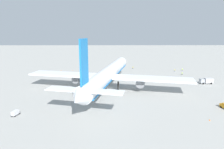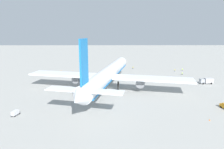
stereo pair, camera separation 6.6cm
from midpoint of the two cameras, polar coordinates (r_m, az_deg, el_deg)
The scene contains 11 objects.
ground_plane at distance 91.84m, azimuth -0.86°, elevation -4.00°, with size 600.00×600.00×0.00m, color #9E9E99.
airliner at distance 88.67m, azimuth -1.04°, elevation 0.18°, with size 78.12×74.66×24.27m.
service_truck_1 at distance 110.13m, azimuth 26.25°, elevation -1.66°, with size 2.94×6.66×2.90m.
baggage_cart_0 at distance 69.81m, azimuth -26.76°, elevation -10.12°, with size 3.47×2.10×1.54m.
ground_worker_0 at distance 139.70m, azimuth 6.24°, elevation 2.05°, with size 0.45×0.45×1.74m.
ground_worker_1 at distance 126.80m, azimuth 20.11°, elevation 0.28°, with size 0.47×0.47×1.75m.
ground_worker_2 at distance 136.22m, azimuth 18.17°, elevation 1.19°, with size 0.56×0.56×1.61m.
ground_worker_3 at distance 139.97m, azimuth 20.16°, elevation 1.37°, with size 0.40×0.40×1.72m.
traffic_cone_1 at distance 66.25m, azimuth 27.01°, elevation -11.89°, with size 0.36×0.36×0.55m, color orange.
traffic_cone_3 at distance 137.08m, azimuth -14.88°, elevation 1.24°, with size 0.36×0.36×0.55m, color orange.
traffic_cone_4 at distance 135.80m, azimuth -11.56°, elevation 1.30°, with size 0.36×0.36×0.55m, color orange.
Camera 2 is at (-88.04, -0.60, 26.14)m, focal length 30.81 mm.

